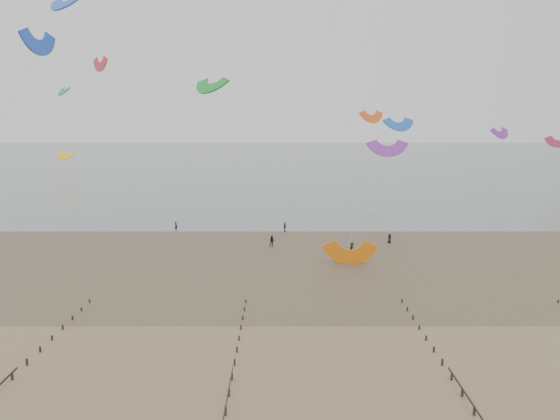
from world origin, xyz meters
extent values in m
plane|color=brown|center=(0.00, 0.00, 0.00)|extent=(500.00, 500.00, 0.00)
plane|color=#475654|center=(0.00, 200.00, 0.03)|extent=(500.00, 500.00, 0.00)
plane|color=#473A28|center=(0.00, 35.00, 0.01)|extent=(500.00, 500.00, 0.00)
ellipsoid|color=slate|center=(-18.00, 22.00, 0.01)|extent=(23.60, 14.36, 0.01)
ellipsoid|color=slate|center=(12.00, 38.00, 0.01)|extent=(33.64, 18.32, 0.01)
ellipsoid|color=slate|center=(45.00, 30.00, 0.01)|extent=(19.65, 13.67, 0.01)
cube|color=black|center=(-14.00, -6.42, 0.28)|extent=(0.16, 0.16, 0.65)
cube|color=black|center=(-14.00, -3.79, 0.26)|extent=(0.16, 0.16, 0.62)
cube|color=black|center=(-14.00, -1.16, 0.25)|extent=(0.16, 0.16, 0.59)
cube|color=black|center=(-14.00, 1.47, 0.23)|extent=(0.16, 0.16, 0.57)
cube|color=black|center=(-14.00, 4.11, 0.22)|extent=(0.16, 0.16, 0.54)
cube|color=black|center=(-14.00, 6.74, 0.20)|extent=(0.16, 0.16, 0.51)
cube|color=black|center=(-14.00, 9.37, 0.19)|extent=(0.16, 0.16, 0.48)
cube|color=black|center=(-14.00, 12.00, 0.17)|extent=(0.16, 0.16, 0.45)
cube|color=black|center=(4.00, -11.68, 0.31)|extent=(0.16, 0.16, 0.71)
cube|color=black|center=(4.00, -9.05, 0.29)|extent=(0.16, 0.16, 0.68)
cube|color=black|center=(4.00, -6.42, 0.28)|extent=(0.16, 0.16, 0.65)
cube|color=black|center=(4.00, -3.79, 0.26)|extent=(0.16, 0.16, 0.62)
cube|color=black|center=(4.00, -1.16, 0.25)|extent=(0.16, 0.16, 0.59)
cube|color=black|center=(4.00, 1.47, 0.23)|extent=(0.16, 0.16, 0.57)
cube|color=black|center=(4.00, 4.11, 0.22)|extent=(0.16, 0.16, 0.54)
cube|color=black|center=(4.00, 6.74, 0.20)|extent=(0.16, 0.16, 0.51)
cube|color=black|center=(4.00, 9.37, 0.19)|extent=(0.16, 0.16, 0.48)
cube|color=black|center=(4.00, 12.00, 0.17)|extent=(0.16, 0.16, 0.45)
cube|color=black|center=(22.00, -11.68, 0.31)|extent=(0.16, 0.16, 0.71)
cube|color=black|center=(22.00, -9.05, 0.29)|extent=(0.16, 0.16, 0.68)
cube|color=black|center=(22.00, -6.42, 0.28)|extent=(0.16, 0.16, 0.65)
cube|color=black|center=(22.00, -3.79, 0.26)|extent=(0.16, 0.16, 0.62)
cube|color=black|center=(22.00, -1.16, 0.25)|extent=(0.16, 0.16, 0.59)
cube|color=black|center=(22.00, 1.47, 0.23)|extent=(0.16, 0.16, 0.57)
cube|color=black|center=(22.00, 4.11, 0.22)|extent=(0.16, 0.16, 0.54)
cube|color=black|center=(22.00, 6.74, 0.20)|extent=(0.16, 0.16, 0.51)
cube|color=black|center=(22.00, 9.37, 0.19)|extent=(0.16, 0.16, 0.48)
cube|color=black|center=(22.00, 12.00, 0.17)|extent=(0.16, 0.16, 0.45)
cube|color=black|center=(40.00, 12.00, 0.17)|extent=(0.16, 0.16, 0.45)
imported|color=black|center=(-11.38, 51.04, 0.85)|extent=(0.73, 0.72, 1.70)
imported|color=black|center=(6.65, 38.83, 0.92)|extent=(0.93, 0.74, 1.84)
imported|color=black|center=(26.34, 41.30, 0.80)|extent=(0.92, 0.88, 1.59)
imported|color=black|center=(19.18, 34.84, 0.81)|extent=(1.12, 1.19, 1.61)
imported|color=black|center=(8.82, 49.99, 0.89)|extent=(0.71, 1.12, 1.78)
camera|label=1|loc=(7.94, -47.91, 21.58)|focal=35.00mm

